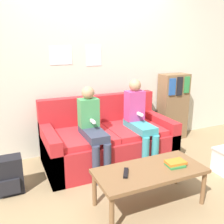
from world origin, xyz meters
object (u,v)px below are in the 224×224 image
couch (108,141)px  coffee_table (150,173)px  person_left (93,127)px  tv_remote (126,173)px  person_right (139,119)px  bookshelf (173,107)px  backpack (8,176)px

couch → coffee_table: 1.07m
person_left → tv_remote: person_left is taller
person_right → tv_remote: 1.08m
person_right → bookshelf: (0.96, 0.54, -0.06)m
coffee_table → person_left: 0.94m
coffee_table → person_right: 0.98m
person_right → tv_remote: person_right is taller
coffee_table → backpack: 1.49m
person_right → backpack: (-1.63, -0.08, -0.41)m
tv_remote → coffee_table: bearing=26.2°
coffee_table → tv_remote: size_ratio=6.43×
couch → coffee_table: bearing=-90.7°
coffee_table → backpack: size_ratio=2.64×
couch → bookshelf: (1.32, 0.34, 0.27)m
couch → bookshelf: bookshelf is taller
bookshelf → backpack: bookshelf is taller
couch → coffee_table: (-0.01, -1.07, 0.07)m
couch → bookshelf: 1.39m
tv_remote → bookshelf: (1.58, 1.39, 0.15)m
person_left → backpack: person_left is taller
backpack → person_right: bearing=2.9°
bookshelf → coffee_table: bearing=-133.3°
person_left → couch: bearing=36.1°
couch → backpack: 1.31m
person_left → tv_remote: (0.02, -0.85, -0.19)m
coffee_table → bookshelf: bookshelf is taller
person_right → couch: bearing=150.7°
coffee_table → person_left: person_left is taller
bookshelf → couch: bearing=-165.5°
backpack → coffee_table: bearing=-32.0°
couch → backpack: bearing=-167.3°
couch → person_left: person_left is taller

